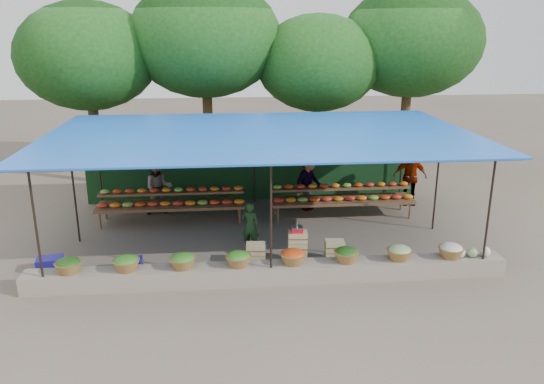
{
  "coord_description": "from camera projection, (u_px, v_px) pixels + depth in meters",
  "views": [
    {
      "loc": [
        -0.96,
        -13.36,
        5.38
      ],
      "look_at": [
        0.31,
        0.2,
        1.15
      ],
      "focal_mm": 35.0,
      "sensor_mm": 36.0,
      "label": 1
    }
  ],
  "objects": [
    {
      "name": "weighing_scale",
      "position": [
        297.0,
        229.0,
        12.48
      ],
      "size": [
        0.29,
        0.29,
        0.31
      ],
      "color": "red",
      "rests_on": "crate_counter"
    },
    {
      "name": "fruit_table_left",
      "position": [
        172.0,
        201.0,
        15.27
      ],
      "size": [
        4.21,
        0.95,
        0.93
      ],
      "color": "brown",
      "rests_on": "ground"
    },
    {
      "name": "blue_crate_front",
      "position": [
        50.0,
        265.0,
        12.18
      ],
      "size": [
        0.63,
        0.5,
        0.34
      ],
      "primitive_type": "cube",
      "rotation": [
        0.0,
        0.0,
        0.17
      ],
      "color": "navy",
      "rests_on": "ground"
    },
    {
      "name": "blue_crate_back",
      "position": [
        130.0,
        266.0,
        12.15
      ],
      "size": [
        0.55,
        0.4,
        0.33
      ],
      "primitive_type": "cube",
      "rotation": [
        0.0,
        0.0,
        -0.0
      ],
      "color": "navy",
      "rests_on": "ground"
    },
    {
      "name": "stall_canopy",
      "position": [
        261.0,
        137.0,
        13.65
      ],
      "size": [
        10.8,
        6.6,
        2.82
      ],
      "color": "black",
      "rests_on": "ground"
    },
    {
      "name": "fruit_table_right",
      "position": [
        342.0,
        196.0,
        15.71
      ],
      "size": [
        4.21,
        0.95,
        0.93
      ],
      "color": "brown",
      "rests_on": "ground"
    },
    {
      "name": "produce_baskets",
      "position": [
        266.0,
        258.0,
        11.59
      ],
      "size": [
        8.98,
        0.58,
        0.34
      ],
      "color": "brown",
      "rests_on": "stone_curb"
    },
    {
      "name": "customer_right",
      "position": [
        410.0,
        177.0,
        16.67
      ],
      "size": [
        1.11,
        0.59,
        1.8
      ],
      "primitive_type": "imported",
      "rotation": [
        0.0,
        0.0,
        -0.14
      ],
      "color": "slate",
      "rests_on": "ground"
    },
    {
      "name": "stone_curb",
      "position": [
        270.0,
        273.0,
        11.71
      ],
      "size": [
        10.6,
        0.55,
        0.4
      ],
      "primitive_type": "cube",
      "color": "gray",
      "rests_on": "ground"
    },
    {
      "name": "ground",
      "position": [
        261.0,
        235.0,
        14.38
      ],
      "size": [
        60.0,
        60.0,
        0.0
      ],
      "primitive_type": "plane",
      "color": "brown",
      "rests_on": "ground"
    },
    {
      "name": "tree_row",
      "position": [
        262.0,
        48.0,
        18.83
      ],
      "size": [
        16.51,
        5.5,
        7.12
      ],
      "color": "#3B2615",
      "rests_on": "ground"
    },
    {
      "name": "netting_backdrop",
      "position": [
        254.0,
        162.0,
        17.01
      ],
      "size": [
        10.6,
        0.06,
        2.5
      ],
      "primitive_type": "cube",
      "color": "#17411B",
      "rests_on": "ground"
    },
    {
      "name": "customer_left",
      "position": [
        159.0,
        188.0,
        15.76
      ],
      "size": [
        0.87,
        0.72,
        1.65
      ],
      "primitive_type": "imported",
      "rotation": [
        0.0,
        0.0,
        0.12
      ],
      "color": "slate",
      "rests_on": "ground"
    },
    {
      "name": "crate_counter",
      "position": [
        296.0,
        250.0,
        12.64
      ],
      "size": [
        2.38,
        0.38,
        0.77
      ],
      "color": "#9D8759",
      "rests_on": "ground"
    },
    {
      "name": "vendor_seated",
      "position": [
        250.0,
        226.0,
        13.23
      ],
      "size": [
        0.55,
        0.46,
        1.27
      ],
      "primitive_type": "imported",
      "rotation": [
        0.0,
        0.0,
        2.74
      ],
      "color": "#173318",
      "rests_on": "ground"
    },
    {
      "name": "customer_mid",
      "position": [
        309.0,
        182.0,
        16.13
      ],
      "size": [
        1.3,
        1.26,
        1.78
      ],
      "primitive_type": "imported",
      "rotation": [
        0.0,
        0.0,
        0.73
      ],
      "color": "slate",
      "rests_on": "ground"
    }
  ]
}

